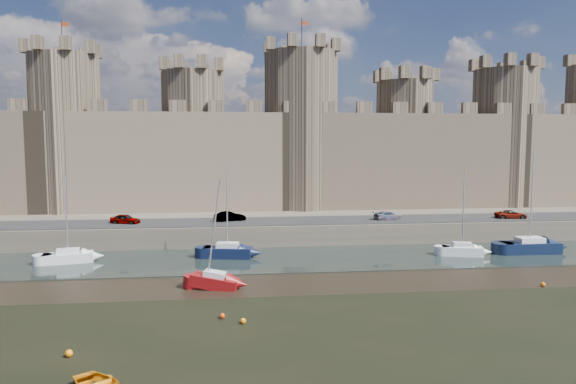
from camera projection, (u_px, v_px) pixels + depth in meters
name	position (u px, v px, depth m)	size (l,w,h in m)	color
ground	(377.00, 348.00, 30.55)	(160.00, 160.00, 0.00)	black
water_channel	(313.00, 258.00, 54.29)	(160.00, 12.00, 0.08)	black
quay	(281.00, 206.00, 89.80)	(160.00, 60.00, 2.50)	#4C443A
road	(301.00, 221.00, 63.95)	(160.00, 7.00, 0.10)	black
castle	(284.00, 147.00, 76.86)	(108.50, 11.00, 29.00)	#42382B
car_0	(125.00, 219.00, 61.53)	(1.43, 3.55, 1.21)	gray
car_1	(230.00, 217.00, 63.48)	(1.34, 3.85, 1.27)	gray
car_2	(388.00, 216.00, 64.91)	(1.55, 3.81, 1.11)	gray
car_3	(511.00, 215.00, 65.86)	(1.79, 3.89, 1.08)	gray
sailboat_0	(68.00, 256.00, 52.13)	(5.09, 2.82, 8.99)	silver
sailboat_1	(228.00, 251.00, 54.40)	(5.38, 2.93, 10.20)	black
sailboat_2	(462.00, 249.00, 55.36)	(4.51, 2.71, 9.13)	white
sailboat_3	(529.00, 246.00, 56.77)	(6.31, 2.46, 11.07)	black
sailboat_4	(215.00, 280.00, 43.12)	(4.20, 2.46, 9.22)	maroon
buoy_0	(243.00, 321.00, 34.70)	(0.40, 0.40, 0.40)	orange
buoy_1	(222.00, 316.00, 35.75)	(0.38, 0.38, 0.38)	#DB4009
buoy_3	(543.00, 284.00, 43.67)	(0.41, 0.41, 0.41)	orange
buoy_4	(69.00, 353.00, 29.31)	(0.44, 0.44, 0.44)	orange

